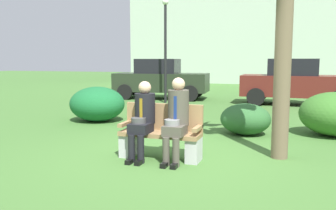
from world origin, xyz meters
name	(u,v)px	position (x,y,z in m)	size (l,w,h in m)	color
ground_plane	(173,157)	(0.00, 0.00, 0.00)	(80.00, 80.00, 0.00)	#3F6A2E
park_bench	(161,135)	(-0.16, -0.13, 0.40)	(1.35, 0.44, 0.90)	#99754C
seated_man_left	(143,116)	(-0.44, -0.26, 0.71)	(0.34, 0.72, 1.28)	black
seated_man_right	(177,116)	(0.14, -0.25, 0.75)	(0.34, 0.72, 1.35)	#4C473D
shrub_near_bench	(97,104)	(-3.02, 2.76, 0.46)	(1.48, 1.36, 0.93)	#195F2F
shrub_mid_lawn	(336,114)	(2.80, 2.74, 0.48)	(1.52, 1.39, 0.95)	#376E27
shrub_far_lawn	(245,119)	(0.94, 2.25, 0.34)	(1.09, 1.00, 0.68)	#2A592B
parked_car_near	(161,79)	(-3.35, 8.65, 0.84)	(4.03, 2.00, 1.68)	#232D1E
parked_car_far	(295,82)	(2.03, 8.23, 0.84)	(3.90, 1.71, 1.68)	#591E19
street_lamp	(165,40)	(-2.68, 7.32, 2.37)	(0.24, 0.24, 3.91)	black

